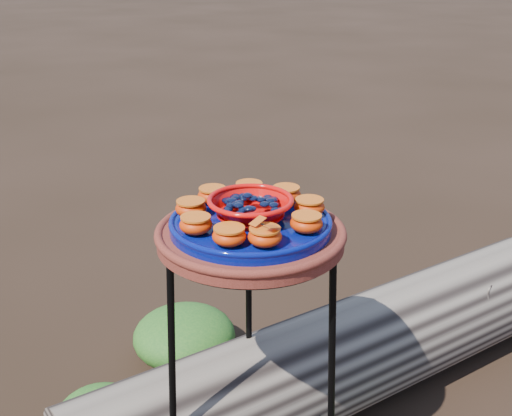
{
  "coord_description": "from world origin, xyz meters",
  "views": [
    {
      "loc": [
        -0.03,
        -1.28,
        1.31
      ],
      "look_at": [
        0.01,
        0.0,
        0.78
      ],
      "focal_mm": 45.0,
      "sensor_mm": 36.0,
      "label": 1
    }
  ],
  "objects_px": {
    "plant_stand": "(251,374)",
    "red_bowl": "(250,209)",
    "driftwood_log": "(347,355)",
    "terracotta_saucer": "(251,236)",
    "cobalt_plate": "(251,225)"
  },
  "relations": [
    {
      "from": "plant_stand",
      "to": "terracotta_saucer",
      "type": "xyz_separation_m",
      "value": [
        0.0,
        0.0,
        0.37
      ]
    },
    {
      "from": "red_bowl",
      "to": "plant_stand",
      "type": "bearing_deg",
      "value": 0.0
    },
    {
      "from": "terracotta_saucer",
      "to": "red_bowl",
      "type": "relative_size",
      "value": 2.33
    },
    {
      "from": "plant_stand",
      "to": "driftwood_log",
      "type": "xyz_separation_m",
      "value": [
        0.3,
        0.34,
        -0.19
      ]
    },
    {
      "from": "plant_stand",
      "to": "cobalt_plate",
      "type": "height_order",
      "value": "cobalt_plate"
    },
    {
      "from": "terracotta_saucer",
      "to": "driftwood_log",
      "type": "distance_m",
      "value": 0.71
    },
    {
      "from": "red_bowl",
      "to": "driftwood_log",
      "type": "relative_size",
      "value": 0.1
    },
    {
      "from": "terracotta_saucer",
      "to": "cobalt_plate",
      "type": "relative_size",
      "value": 1.17
    },
    {
      "from": "red_bowl",
      "to": "cobalt_plate",
      "type": "bearing_deg",
      "value": 0.0
    },
    {
      "from": "terracotta_saucer",
      "to": "driftwood_log",
      "type": "xyz_separation_m",
      "value": [
        0.3,
        0.34,
        -0.55
      ]
    },
    {
      "from": "driftwood_log",
      "to": "terracotta_saucer",
      "type": "bearing_deg",
      "value": -131.64
    },
    {
      "from": "plant_stand",
      "to": "red_bowl",
      "type": "height_order",
      "value": "red_bowl"
    },
    {
      "from": "driftwood_log",
      "to": "red_bowl",
      "type": "bearing_deg",
      "value": -131.64
    },
    {
      "from": "terracotta_saucer",
      "to": "driftwood_log",
      "type": "height_order",
      "value": "terracotta_saucer"
    },
    {
      "from": "plant_stand",
      "to": "cobalt_plate",
      "type": "xyz_separation_m",
      "value": [
        0.0,
        0.0,
        0.4
      ]
    }
  ]
}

